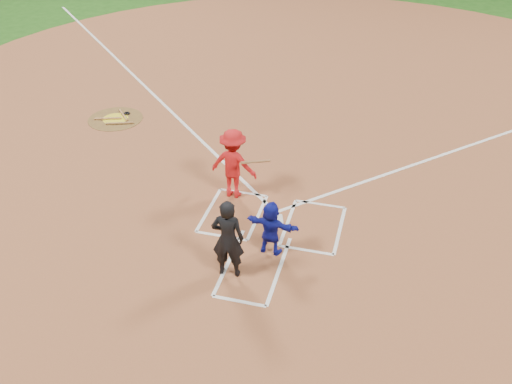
% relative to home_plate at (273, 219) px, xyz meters
% --- Properties ---
extents(ground, '(120.00, 120.00, 0.00)m').
position_rel_home_plate_xyz_m(ground, '(0.00, 0.00, -0.02)').
color(ground, '#1C4C13').
rests_on(ground, ground).
extents(home_plate_dirt, '(28.00, 28.00, 0.01)m').
position_rel_home_plate_xyz_m(home_plate_dirt, '(0.00, 6.00, -0.01)').
color(home_plate_dirt, brown).
rests_on(home_plate_dirt, ground).
extents(home_plate, '(0.60, 0.60, 0.02)m').
position_rel_home_plate_xyz_m(home_plate, '(0.00, 0.00, 0.00)').
color(home_plate, silver).
rests_on(home_plate, home_plate_dirt).
extents(on_deck_circle, '(1.70, 1.70, 0.01)m').
position_rel_home_plate_xyz_m(on_deck_circle, '(-6.01, 3.88, -0.00)').
color(on_deck_circle, brown).
rests_on(on_deck_circle, home_plate_dirt).
extents(on_deck_logo, '(0.80, 0.80, 0.00)m').
position_rel_home_plate_xyz_m(on_deck_logo, '(-6.01, 3.88, 0.00)').
color(on_deck_logo, yellow).
rests_on(on_deck_logo, on_deck_circle).
extents(on_deck_bat_a, '(0.61, 0.67, 0.06)m').
position_rel_home_plate_xyz_m(on_deck_bat_a, '(-5.86, 4.13, 0.03)').
color(on_deck_bat_a, '#A66E3D').
rests_on(on_deck_bat_a, on_deck_circle).
extents(on_deck_bat_b, '(0.81, 0.34, 0.06)m').
position_rel_home_plate_xyz_m(on_deck_bat_b, '(-6.21, 3.78, 0.03)').
color(on_deck_bat_b, '#A66C3D').
rests_on(on_deck_bat_b, on_deck_circle).
extents(on_deck_bat_c, '(0.81, 0.35, 0.06)m').
position_rel_home_plate_xyz_m(on_deck_bat_c, '(-5.71, 3.58, 0.03)').
color(on_deck_bat_c, olive).
rests_on(on_deck_bat_c, on_deck_circle).
extents(bat_weight_donut, '(0.19, 0.19, 0.05)m').
position_rel_home_plate_xyz_m(bat_weight_donut, '(-5.81, 4.28, 0.03)').
color(bat_weight_donut, black).
rests_on(bat_weight_donut, on_deck_circle).
extents(catcher, '(1.21, 0.51, 1.27)m').
position_rel_home_plate_xyz_m(catcher, '(0.23, -1.14, 0.63)').
color(catcher, '#13199E').
rests_on(catcher, home_plate_dirt).
extents(umpire, '(0.70, 0.50, 1.81)m').
position_rel_home_plate_xyz_m(umpire, '(-0.44, -2.06, 0.90)').
color(umpire, black).
rests_on(umpire, home_plate_dirt).
extents(chalk_markings, '(28.35, 17.32, 0.01)m').
position_rel_home_plate_xyz_m(chalk_markings, '(0.00, 5.29, -0.01)').
color(chalk_markings, white).
rests_on(chalk_markings, home_plate_dirt).
extents(batter_at_plate, '(1.51, 0.88, 1.81)m').
position_rel_home_plate_xyz_m(batter_at_plate, '(-1.18, 0.77, 0.90)').
color(batter_at_plate, red).
rests_on(batter_at_plate, home_plate_dirt).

